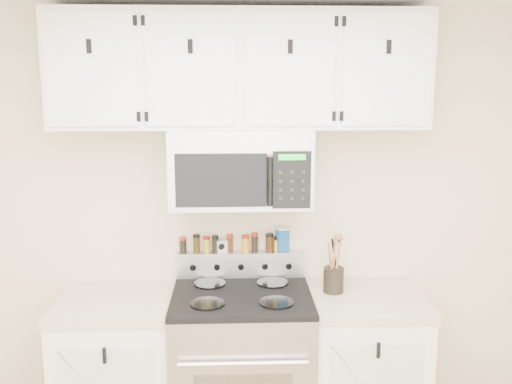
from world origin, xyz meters
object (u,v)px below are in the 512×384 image
(range, at_px, (242,371))
(salt_canister, at_px, (283,239))
(microwave, at_px, (241,167))
(utensil_crock, at_px, (334,278))

(range, distance_m, salt_canister, 0.78)
(microwave, relative_size, salt_canister, 5.17)
(microwave, bearing_deg, utensil_crock, -5.19)
(range, bearing_deg, salt_canister, 48.75)
(microwave, bearing_deg, salt_canister, 32.19)
(range, xyz_separation_m, salt_canister, (0.25, 0.28, 0.69))
(microwave, relative_size, utensil_crock, 2.28)
(microwave, height_order, utensil_crock, microwave)
(range, height_order, utensil_crock, utensil_crock)
(utensil_crock, distance_m, salt_canister, 0.38)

